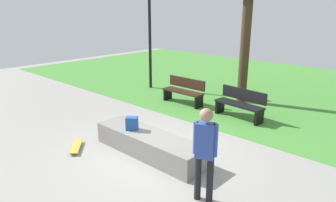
{
  "coord_description": "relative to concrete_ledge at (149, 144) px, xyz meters",
  "views": [
    {
      "loc": [
        4.56,
        -4.66,
        3.33
      ],
      "look_at": [
        -0.26,
        0.56,
        1.16
      ],
      "focal_mm": 32.88,
      "sensor_mm": 36.0,
      "label": 1
    }
  ],
  "objects": [
    {
      "name": "backpack_on_ledge",
      "position": [
        -0.49,
        -0.09,
        0.41
      ],
      "size": [
        0.34,
        0.33,
        0.32
      ],
      "primitive_type": "cube",
      "rotation": [
        0.0,
        0.0,
        0.68
      ],
      "color": "#1E4C8C",
      "rests_on": "concrete_ledge"
    },
    {
      "name": "concrete_ledge",
      "position": [
        0.0,
        0.0,
        0.0
      ],
      "size": [
        2.97,
        0.8,
        0.51
      ],
      "primitive_type": "cube",
      "color": "gray",
      "rests_on": "ground_plane"
    },
    {
      "name": "skateboard_by_ledge",
      "position": [
        -1.51,
        -1.04,
        -0.19
      ],
      "size": [
        0.73,
        0.68,
        0.08
      ],
      "color": "gold",
      "rests_on": "ground_plane"
    },
    {
      "name": "park_bench_near_lamppost",
      "position": [
        -1.98,
        3.65,
        0.23
      ],
      "size": [
        1.6,
        0.48,
        0.91
      ],
      "color": "#331E14",
      "rests_on": "ground_plane"
    },
    {
      "name": "ground_plane",
      "position": [
        0.26,
        0.09,
        -0.25
      ],
      "size": [
        28.0,
        28.0,
        0.0
      ],
      "primitive_type": "plane",
      "color": "gray"
    },
    {
      "name": "grass_lawn",
      "position": [
        0.26,
        8.19,
        -0.25
      ],
      "size": [
        26.6,
        11.81,
        0.01
      ],
      "primitive_type": "cube",
      "color": "#478C38",
      "rests_on": "ground_plane"
    },
    {
      "name": "lamp_post",
      "position": [
        -4.52,
        4.44,
        2.45
      ],
      "size": [
        0.28,
        0.28,
        4.49
      ],
      "color": "black",
      "rests_on": "ground_plane"
    },
    {
      "name": "skater_performing_trick",
      "position": [
        2.03,
        -0.61,
        0.77
      ],
      "size": [
        0.4,
        0.31,
        1.74
      ],
      "color": "black",
      "rests_on": "ground_plane"
    },
    {
      "name": "park_bench_far_right",
      "position": [
        0.29,
        3.67,
        0.23
      ],
      "size": [
        1.64,
        0.62,
        0.91
      ],
      "color": "black",
      "rests_on": "ground_plane"
    }
  ]
}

